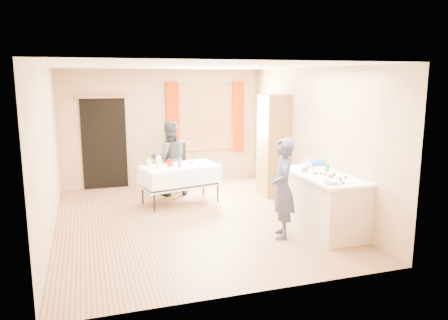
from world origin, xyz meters
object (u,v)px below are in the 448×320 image
object	(u,v)px
counter	(323,202)
chair	(178,175)
cabinet	(274,146)
party_table	(180,181)
girl	(283,188)
woman	(170,158)

from	to	relation	value
counter	chair	xyz separation A→B (m)	(-1.69, 3.27, -0.15)
cabinet	party_table	xyz separation A→B (m)	(-1.96, -0.00, -0.59)
cabinet	girl	size ratio (longest dim) A/B	1.36
party_table	girl	distance (m)	2.56
counter	chair	size ratio (longest dim) A/B	1.66
party_table	woman	xyz separation A→B (m)	(-0.07, 0.66, 0.32)
cabinet	chair	size ratio (longest dim) A/B	2.06
girl	woman	xyz separation A→B (m)	(-1.17, 2.95, 0.00)
cabinet	party_table	size ratio (longest dim) A/B	1.28
party_table	girl	world-z (taller)	girl
chair	girl	world-z (taller)	girl
counter	chair	distance (m)	3.69
girl	woman	world-z (taller)	woman
party_table	chair	xyz separation A→B (m)	(0.17, 1.09, -0.15)
counter	girl	world-z (taller)	girl
counter	woman	world-z (taller)	woman
party_table	chair	distance (m)	1.12
party_table	chair	size ratio (longest dim) A/B	1.62
counter	party_table	world-z (taller)	counter
cabinet	party_table	world-z (taller)	cabinet
chair	woman	size ratio (longest dim) A/B	0.65
chair	woman	xyz separation A→B (m)	(-0.25, -0.43, 0.47)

